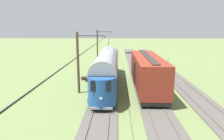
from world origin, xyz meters
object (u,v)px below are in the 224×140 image
object	(u,v)px
boxcar_adjacent	(147,72)
catenary_pole_mid_near	(79,62)
track_end_bumper	(157,61)
catenary_pole_foreground	(98,45)
spare_tie_stack	(90,78)
vintage_streetcar	(107,67)
switch_stand	(168,62)

from	to	relation	value
boxcar_adjacent	catenary_pole_mid_near	world-z (taller)	catenary_pole_mid_near
catenary_pole_mid_near	track_end_bumper	xyz separation A→B (m)	(-12.43, -19.51, -3.15)
catenary_pole_foreground	track_end_bumper	distance (m)	12.86
catenary_pole_mid_near	track_end_bumper	bearing A→B (deg)	-122.50
spare_tie_stack	track_end_bumper	size ratio (longest dim) A/B	1.33
vintage_streetcar	track_end_bumper	size ratio (longest dim) A/B	10.04
boxcar_adjacent	spare_tie_stack	world-z (taller)	boxcar_adjacent
spare_tie_stack	catenary_pole_mid_near	bearing A→B (deg)	87.00
catenary_pole_mid_near	track_end_bumper	size ratio (longest dim) A/B	3.75
switch_stand	boxcar_adjacent	bearing A→B (deg)	67.90
catenary_pole_mid_near	catenary_pole_foreground	bearing A→B (deg)	-90.00
switch_stand	spare_tie_stack	world-z (taller)	switch_stand
catenary_pole_mid_near	switch_stand	distance (m)	22.12
boxcar_adjacent	spare_tie_stack	size ratio (longest dim) A/B	5.09
catenary_pole_foreground	spare_tie_stack	xyz separation A→B (m)	(-0.30, 14.74, -3.28)
switch_stand	track_end_bumper	xyz separation A→B (m)	(1.51, -2.57, -0.30)
vintage_streetcar	switch_stand	bearing A→B (deg)	-129.22
vintage_streetcar	spare_tie_stack	distance (m)	4.02
boxcar_adjacent	catenary_pole_foreground	bearing A→B (deg)	-68.13
boxcar_adjacent	switch_stand	distance (m)	16.80
vintage_streetcar	boxcar_adjacent	world-z (taller)	vintage_streetcar
boxcar_adjacent	catenary_pole_mid_near	xyz separation A→B (m)	(7.64, 1.43, 1.38)
catenary_pole_mid_near	spare_tie_stack	size ratio (longest dim) A/B	2.81
catenary_pole_mid_near	track_end_bumper	distance (m)	23.35
vintage_streetcar	catenary_pole_mid_near	distance (m)	4.61
vintage_streetcar	catenary_pole_foreground	distance (m)	17.40
track_end_bumper	vintage_streetcar	bearing A→B (deg)	59.35
vintage_streetcar	boxcar_adjacent	distance (m)	5.16
catenary_pole_foreground	catenary_pole_mid_near	world-z (taller)	same
catenary_pole_foreground	spare_tie_stack	size ratio (longest dim) A/B	2.81
boxcar_adjacent	track_end_bumper	bearing A→B (deg)	-104.83
boxcar_adjacent	spare_tie_stack	bearing A→B (deg)	-30.39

